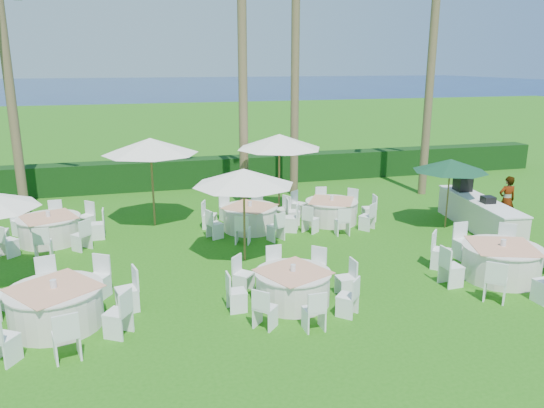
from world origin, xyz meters
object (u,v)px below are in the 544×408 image
at_px(buffet_table, 479,213).
at_px(banquet_table_e, 250,217).
at_px(banquet_table_f, 331,211).
at_px(banquet_table_b, 293,286).
at_px(banquet_table_d, 50,229).
at_px(umbrella_d, 279,141).
at_px(umbrella_green, 450,165).
at_px(banquet_table_c, 501,261).
at_px(umbrella_c, 150,146).
at_px(staff_person, 507,200).
at_px(banquet_table_a, 56,306).
at_px(umbrella_b, 244,177).

bearing_deg(buffet_table, banquet_table_e, 165.77).
height_order(banquet_table_f, buffet_table, buffet_table).
distance_m(banquet_table_b, banquet_table_d, 8.13).
xyz_separation_m(umbrella_d, umbrella_green, (4.82, -2.70, -0.56)).
bearing_deg(banquet_table_c, umbrella_green, 74.99).
bearing_deg(banquet_table_e, umbrella_c, 155.83).
height_order(banquet_table_f, umbrella_d, umbrella_d).
relative_size(banquet_table_f, umbrella_c, 1.00).
bearing_deg(banquet_table_b, umbrella_c, 111.25).
height_order(banquet_table_e, banquet_table_f, banquet_table_e).
relative_size(umbrella_green, staff_person, 1.47).
bearing_deg(banquet_table_b, banquet_table_d, 134.42).
bearing_deg(banquet_table_d, banquet_table_c, -27.86).
bearing_deg(banquet_table_c, staff_person, 50.35).
relative_size(banquet_table_a, umbrella_c, 1.09).
xyz_separation_m(umbrella_c, staff_person, (11.18, -2.87, -1.82)).
xyz_separation_m(banquet_table_c, buffet_table, (2.01, 3.65, 0.08)).
distance_m(banquet_table_a, umbrella_d, 9.42).
relative_size(banquet_table_c, umbrella_c, 1.10).
distance_m(banquet_table_a, banquet_table_c, 10.29).
bearing_deg(umbrella_b, banquet_table_e, 73.75).
distance_m(umbrella_c, umbrella_d, 4.23).
distance_m(banquet_table_a, banquet_table_f, 9.53).
xyz_separation_m(banquet_table_b, umbrella_green, (6.44, 3.98, 1.64)).
xyz_separation_m(banquet_table_d, umbrella_b, (5.23, -2.97, 1.88)).
bearing_deg(banquet_table_b, buffet_table, 26.07).
xyz_separation_m(banquet_table_b, banquet_table_e, (0.29, 5.41, 0.01)).
xyz_separation_m(banquet_table_a, banquet_table_e, (5.22, 5.13, -0.03)).
relative_size(banquet_table_b, umbrella_d, 1.03).
bearing_deg(banquet_table_d, umbrella_b, -29.55).
bearing_deg(banquet_table_b, banquet_table_a, 176.84).
xyz_separation_m(banquet_table_f, umbrella_d, (-1.45, 1.24, 2.19)).
height_order(banquet_table_c, banquet_table_d, banquet_table_c).
relative_size(banquet_table_e, staff_person, 1.86).
relative_size(banquet_table_b, staff_person, 1.85).
relative_size(banquet_table_a, umbrella_b, 1.23).
bearing_deg(umbrella_c, staff_person, -14.41).
relative_size(buffet_table, staff_person, 2.65).
bearing_deg(umbrella_green, banquet_table_b, -148.27).
xyz_separation_m(banquet_table_a, umbrella_green, (11.37, 3.71, 1.60)).
distance_m(banquet_table_b, umbrella_b, 3.45).
bearing_deg(banquet_table_f, banquet_table_e, -179.08).
bearing_deg(umbrella_green, umbrella_d, 150.73).
bearing_deg(umbrella_c, umbrella_green, -16.75).
distance_m(banquet_table_d, staff_person, 14.40).
relative_size(banquet_table_b, banquet_table_e, 0.99).
bearing_deg(banquet_table_c, banquet_table_e, 132.97).
bearing_deg(banquet_table_a, umbrella_b, 29.86).
distance_m(banquet_table_f, umbrella_d, 2.90).
height_order(banquet_table_b, staff_person, staff_person).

